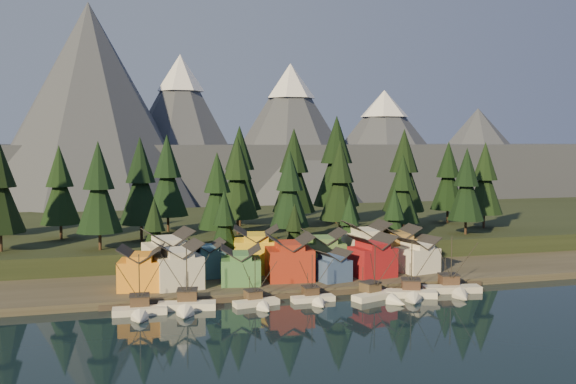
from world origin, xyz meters
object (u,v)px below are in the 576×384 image
object	(u,v)px
house_front_0	(141,267)
boat_0	(140,303)
house_front_1	(178,263)
boat_3	(315,293)
boat_5	(412,286)
house_back_0	(168,253)
boat_2	(258,297)
boat_6	(455,283)
boat_1	(186,298)
house_back_1	(207,257)
boat_4	(381,289)

from	to	relation	value
house_front_0	boat_0	bearing A→B (deg)	-84.18
house_front_0	house_front_1	distance (m)	7.30
boat_3	house_front_1	bearing A→B (deg)	150.13
boat_3	boat_5	size ratio (longest dim) A/B	0.81
house_back_0	house_front_0	bearing A→B (deg)	-134.10
boat_3	house_back_0	distance (m)	35.00
boat_2	boat_6	world-z (taller)	boat_6
boat_1	boat_3	size ratio (longest dim) A/B	1.25
house_back_1	boat_5	bearing A→B (deg)	-34.94
boat_6	house_back_1	xyz separation A→B (m)	(-47.61, 23.39, 3.43)
boat_2	house_back_1	distance (m)	23.91
boat_6	house_back_0	bearing A→B (deg)	167.65
boat_4	boat_5	xyz separation A→B (m)	(6.52, -0.34, 0.34)
boat_6	house_back_1	world-z (taller)	boat_6
boat_6	boat_1	bearing A→B (deg)	-170.79
boat_4	house_front_1	world-z (taller)	house_front_1
boat_1	house_back_0	distance (m)	22.91
boat_5	house_front_0	distance (m)	54.56
boat_1	boat_5	world-z (taller)	boat_1
boat_0	boat_2	bearing A→B (deg)	4.18
boat_0	house_front_0	distance (m)	15.26
boat_0	house_back_0	xyz separation A→B (m)	(7.16, 23.49, 4.78)
house_back_1	boat_6	bearing A→B (deg)	-27.87
boat_1	boat_2	size ratio (longest dim) A/B	1.24
boat_0	boat_3	world-z (taller)	boat_0
boat_1	boat_4	world-z (taller)	boat_1
boat_0	house_front_0	bearing A→B (deg)	88.60
boat_1	house_back_1	xyz separation A→B (m)	(7.13, 22.22, 3.34)
boat_5	house_back_0	bearing A→B (deg)	172.82
boat_1	house_front_1	distance (m)	13.82
boat_3	house_back_1	xyz separation A→B (m)	(-17.63, 22.60, 3.82)
house_back_0	boat_2	bearing A→B (deg)	-66.17
boat_6	house_front_0	xyz separation A→B (m)	(-62.18, 14.82, 3.75)
boat_6	house_back_1	size ratio (longest dim) A/B	1.63
boat_3	house_front_1	size ratio (longest dim) A/B	1.00
boat_0	boat_6	size ratio (longest dim) A/B	0.92
boat_2	boat_6	bearing A→B (deg)	-10.30
boat_4	house_back_0	bearing A→B (deg)	128.71
boat_4	house_front_0	distance (m)	48.30
boat_5	boat_6	size ratio (longest dim) A/B	0.95
boat_4	house_back_0	xyz separation A→B (m)	(-39.40, 24.38, 5.04)
boat_2	boat_1	bearing A→B (deg)	168.44
boat_1	boat_6	size ratio (longest dim) A/B	0.97
house_front_0	house_back_0	bearing A→B (deg)	64.79
boat_5	boat_6	bearing A→B (deg)	27.66
boat_0	house_back_0	size ratio (longest dim) A/B	1.08
boat_1	house_back_1	bearing A→B (deg)	82.39
house_front_1	house_back_1	bearing A→B (deg)	43.08
boat_4	house_back_1	world-z (taller)	boat_4
boat_4	house_front_1	xyz separation A→B (m)	(-38.25, 15.22, 4.34)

